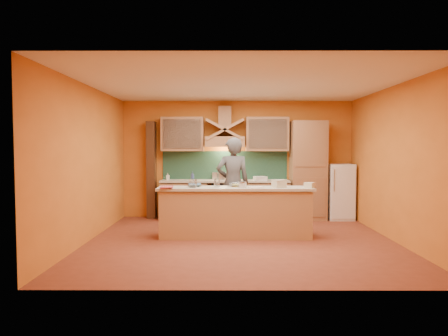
{
  "coord_description": "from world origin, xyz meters",
  "views": [
    {
      "loc": [
        -0.29,
        -7.14,
        1.69
      ],
      "look_at": [
        -0.31,
        0.9,
        1.27
      ],
      "focal_mm": 32.0,
      "sensor_mm": 36.0,
      "label": 1
    }
  ],
  "objects_px": {
    "kitchen_scale": "(243,185)",
    "mixing_bowl": "(236,185)",
    "stove": "(225,200)",
    "fridge": "(340,192)",
    "person": "(233,183)"
  },
  "relations": [
    {
      "from": "fridge",
      "to": "stove",
      "type": "bearing_deg",
      "value": 180.0
    },
    {
      "from": "mixing_bowl",
      "to": "fridge",
      "type": "bearing_deg",
      "value": 35.62
    },
    {
      "from": "stove",
      "to": "fridge",
      "type": "bearing_deg",
      "value": 0.0
    },
    {
      "from": "fridge",
      "to": "kitchen_scale",
      "type": "distance_m",
      "value": 3.15
    },
    {
      "from": "kitchen_scale",
      "to": "mixing_bowl",
      "type": "height_order",
      "value": "kitchen_scale"
    },
    {
      "from": "stove",
      "to": "person",
      "type": "relative_size",
      "value": 0.48
    },
    {
      "from": "mixing_bowl",
      "to": "stove",
      "type": "bearing_deg",
      "value": 97.21
    },
    {
      "from": "stove",
      "to": "fridge",
      "type": "xyz_separation_m",
      "value": [
        2.7,
        0.0,
        0.2
      ]
    },
    {
      "from": "fridge",
      "to": "person",
      "type": "bearing_deg",
      "value": -155.86
    },
    {
      "from": "kitchen_scale",
      "to": "mixing_bowl",
      "type": "xyz_separation_m",
      "value": [
        -0.11,
        0.28,
        -0.01
      ]
    },
    {
      "from": "kitchen_scale",
      "to": "mixing_bowl",
      "type": "distance_m",
      "value": 0.3
    },
    {
      "from": "person",
      "to": "kitchen_scale",
      "type": "relative_size",
      "value": 16.48
    },
    {
      "from": "person",
      "to": "mixing_bowl",
      "type": "height_order",
      "value": "person"
    },
    {
      "from": "stove",
      "to": "mixing_bowl",
      "type": "distance_m",
      "value": 1.86
    },
    {
      "from": "kitchen_scale",
      "to": "mixing_bowl",
      "type": "relative_size",
      "value": 0.4
    }
  ]
}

